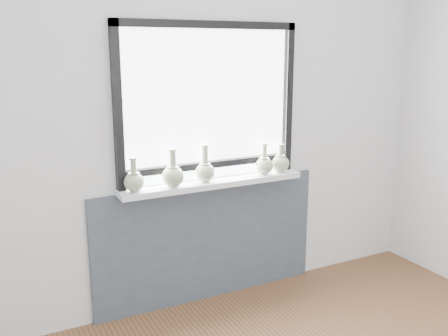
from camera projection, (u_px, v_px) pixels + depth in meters
name	position (u px, v px, depth m)	size (l,w,h in m)	color
back_wall	(207.00, 120.00, 3.39)	(3.60, 0.02, 2.60)	silver
apron_panel	(209.00, 241.00, 3.57)	(1.70, 0.03, 0.86)	#45515D
windowsill	(213.00, 183.00, 3.41)	(1.32, 0.18, 0.04)	white
window	(209.00, 100.00, 3.33)	(1.30, 0.06, 1.05)	black
vase_a	(134.00, 180.00, 3.12)	(0.13, 0.13, 0.22)	#A4B58B
vase_b	(173.00, 175.00, 3.22)	(0.15, 0.15, 0.25)	#A4B58B
vase_c	(205.00, 170.00, 3.35)	(0.14, 0.14, 0.25)	#A4B58B
vase_d	(264.00, 165.00, 3.55)	(0.13, 0.13, 0.22)	#A4B58B
vase_e	(280.00, 163.00, 3.62)	(0.13, 0.13, 0.20)	#A4B58B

